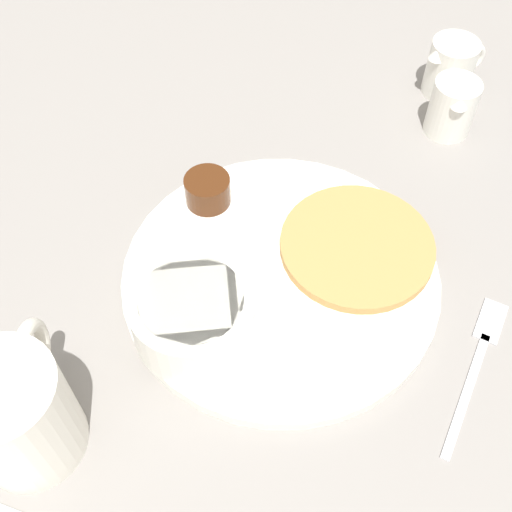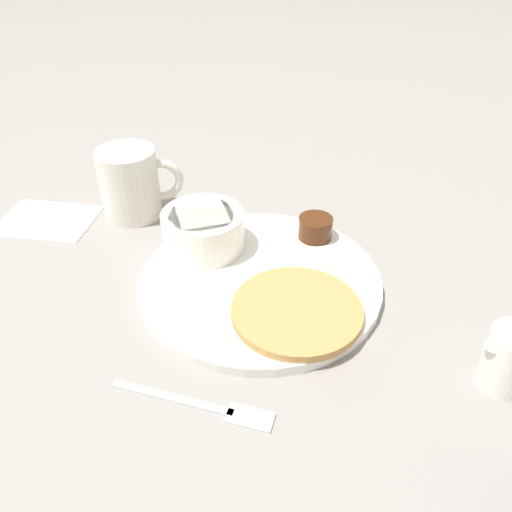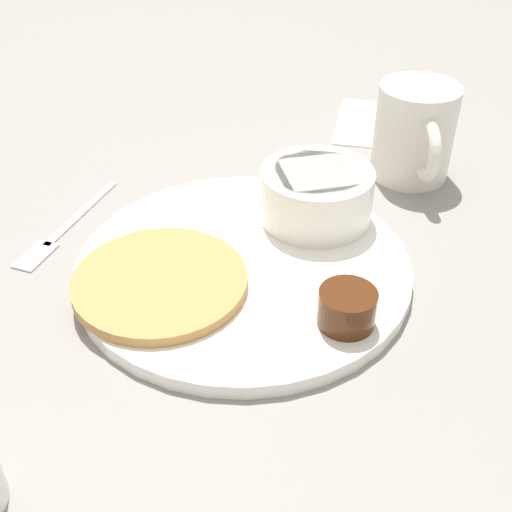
{
  "view_description": "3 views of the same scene",
  "coord_description": "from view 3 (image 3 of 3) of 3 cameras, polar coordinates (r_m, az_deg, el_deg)",
  "views": [
    {
      "loc": [
        0.31,
        0.07,
        0.46
      ],
      "look_at": [
        0.01,
        -0.02,
        0.04
      ],
      "focal_mm": 45.0,
      "sensor_mm": 36.0,
      "label": 1
    },
    {
      "loc": [
        -0.04,
        0.44,
        0.36
      ],
      "look_at": [
        0.01,
        -0.02,
        0.03
      ],
      "focal_mm": 35.0,
      "sensor_mm": 36.0,
      "label": 2
    },
    {
      "loc": [
        -0.41,
        -0.08,
        0.33
      ],
      "look_at": [
        -0.02,
        -0.01,
        0.03
      ],
      "focal_mm": 45.0,
      "sensor_mm": 36.0,
      "label": 3
    }
  ],
  "objects": [
    {
      "name": "butter_ramekin",
      "position": [
        0.57,
        7.54,
        4.56
      ],
      "size": [
        0.04,
        0.04,
        0.04
      ],
      "color": "white",
      "rests_on": "plate"
    },
    {
      "name": "fork",
      "position": [
        0.6,
        -17.07,
        2.02
      ],
      "size": [
        0.15,
        0.04,
        0.0
      ],
      "color": "silver",
      "rests_on": "ground_plane"
    },
    {
      "name": "plate",
      "position": [
        0.53,
        -1.1,
        -0.92
      ],
      "size": [
        0.27,
        0.27,
        0.01
      ],
      "color": "white",
      "rests_on": "ground_plane"
    },
    {
      "name": "pancake_stack",
      "position": [
        0.5,
        -8.52,
        -2.28
      ],
      "size": [
        0.14,
        0.14,
        0.01
      ],
      "color": "#B78447",
      "rests_on": "plate"
    },
    {
      "name": "napkin",
      "position": [
        0.78,
        10.81,
        11.51
      ],
      "size": [
        0.13,
        0.1,
        0.0
      ],
      "color": "white",
      "rests_on": "ground_plane"
    },
    {
      "name": "syrup_cup",
      "position": [
        0.46,
        8.09,
        -4.58
      ],
      "size": [
        0.04,
        0.04,
        0.03
      ],
      "color": "#47230F",
      "rests_on": "plate"
    },
    {
      "name": "bowl",
      "position": [
        0.56,
        5.39,
        5.6
      ],
      "size": [
        0.1,
        0.1,
        0.05
      ],
      "color": "white",
      "rests_on": "plate"
    },
    {
      "name": "ground_plane",
      "position": [
        0.53,
        -1.1,
        -1.43
      ],
      "size": [
        4.0,
        4.0,
        0.0
      ],
      "primitive_type": "plane",
      "color": "gray"
    },
    {
      "name": "coffee_mug",
      "position": [
        0.66,
        13.92,
        10.56
      ],
      "size": [
        0.11,
        0.08,
        0.09
      ],
      "color": "silver",
      "rests_on": "ground_plane"
    }
  ]
}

